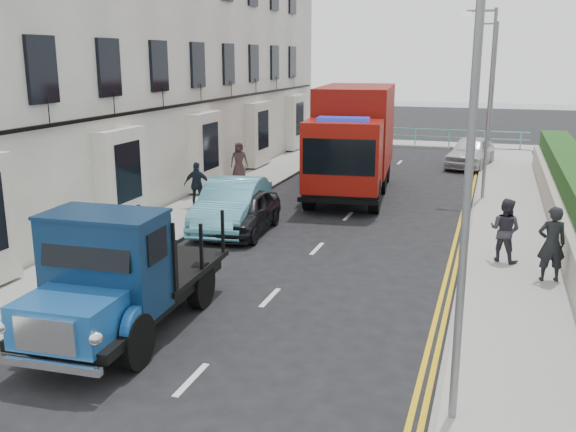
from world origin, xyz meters
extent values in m
plane|color=black|center=(0.00, 0.00, 0.00)|extent=(120.00, 120.00, 0.00)
cube|color=gray|center=(-5.20, 9.00, 0.06)|extent=(2.40, 38.00, 0.12)
cube|color=gray|center=(5.30, 9.00, 0.06)|extent=(2.60, 38.00, 0.12)
cube|color=gray|center=(0.00, 29.00, 0.06)|extent=(30.00, 2.50, 0.12)
plane|color=slate|center=(0.00, 60.00, 0.00)|extent=(120.00, 120.00, 0.00)
cube|color=silver|center=(-9.50, 13.00, 7.00)|extent=(6.00, 30.00, 14.00)
cube|color=black|center=(-6.35, 13.00, 3.60)|extent=(0.12, 28.00, 0.10)
cube|color=#B2AD9E|center=(6.60, 9.00, 0.55)|extent=(0.30, 28.00, 1.00)
cube|color=#59B2A5|center=(0.00, 28.20, 1.08)|extent=(13.00, 0.08, 0.06)
cube|color=#59B2A5|center=(0.00, 28.20, 0.65)|extent=(13.00, 0.06, 0.05)
cylinder|color=slate|center=(4.30, -2.00, 3.50)|extent=(0.12, 0.12, 7.00)
cylinder|color=slate|center=(4.30, 14.00, 3.50)|extent=(0.12, 0.12, 7.00)
cube|color=slate|center=(3.80, 14.00, 6.90)|extent=(1.00, 0.08, 0.08)
cube|color=beige|center=(3.30, 14.00, 6.78)|extent=(0.35, 0.18, 0.18)
cylinder|color=slate|center=(4.30, 24.00, 3.50)|extent=(0.12, 0.12, 7.00)
cube|color=slate|center=(3.80, 24.00, 6.90)|extent=(1.00, 0.08, 0.08)
cube|color=beige|center=(3.30, 24.00, 6.78)|extent=(0.35, 0.18, 0.18)
cylinder|color=black|center=(-2.95, -2.00, 0.50)|extent=(0.32, 1.02, 1.01)
cylinder|color=black|center=(-1.10, -1.91, 0.50)|extent=(0.32, 1.02, 1.01)
cylinder|color=black|center=(-3.09, 0.94, 0.50)|extent=(0.32, 1.02, 1.01)
cylinder|color=black|center=(-1.24, 1.03, 0.50)|extent=(0.32, 1.02, 1.01)
cube|color=black|center=(-2.09, -0.49, 0.65)|extent=(2.23, 5.13, 0.19)
cube|color=#1D589F|center=(-2.00, -2.42, 1.03)|extent=(1.69, 1.44, 0.76)
cube|color=silver|center=(-1.97, -3.13, 1.03)|extent=(1.10, 0.14, 0.58)
cube|color=#0D2747|center=(-2.06, -1.22, 1.63)|extent=(2.16, 1.36, 1.84)
cube|color=black|center=(-2.15, 0.77, 0.89)|extent=(2.34, 3.04, 0.13)
cylinder|color=black|center=(-1.53, 10.53, 0.60)|extent=(0.47, 1.24, 1.21)
cylinder|color=black|center=(0.76, 10.76, 0.60)|extent=(0.47, 1.24, 1.21)
cylinder|color=black|center=(-1.88, 13.91, 0.60)|extent=(0.47, 1.24, 1.21)
cylinder|color=black|center=(0.41, 14.15, 0.60)|extent=(0.47, 1.24, 1.21)
cylinder|color=black|center=(-2.13, 16.32, 0.60)|extent=(0.47, 1.24, 1.21)
cylinder|color=black|center=(0.17, 16.55, 0.60)|extent=(0.47, 1.24, 1.21)
cube|color=black|center=(-0.68, 13.49, 0.82)|extent=(3.30, 7.91, 0.27)
cube|color=maroon|center=(-0.38, 10.65, 1.98)|extent=(2.84, 2.35, 2.42)
cube|color=black|center=(-0.28, 9.64, 2.09)|extent=(2.41, 0.34, 1.21)
cube|color=maroon|center=(-0.80, 14.69, 2.53)|extent=(3.32, 5.96, 3.29)
imported|color=black|center=(-2.60, 7.00, 0.65)|extent=(1.76, 3.91, 1.30)
imported|color=#5EB2CA|center=(-3.17, 7.38, 0.77)|extent=(2.26, 4.88, 1.55)
imported|color=#9C9CA0|center=(-2.60, 18.00, 0.78)|extent=(2.89, 5.64, 1.57)
imported|color=black|center=(-3.15, 22.60, 0.77)|extent=(2.62, 5.59, 1.55)
imported|color=silver|center=(3.50, 21.72, 0.75)|extent=(2.50, 4.66, 1.51)
imported|color=black|center=(6.06, 4.84, 1.03)|extent=(0.75, 0.57, 1.82)
imported|color=#332F3A|center=(5.02, 6.09, 0.96)|extent=(1.00, 0.91, 1.68)
imported|color=black|center=(-5.28, 9.24, 0.92)|extent=(1.01, 0.60, 1.60)
imported|color=#3C2B2B|center=(-6.00, 14.88, 0.91)|extent=(0.92, 0.84, 1.58)
camera|label=1|loc=(4.61, -10.89, 5.34)|focal=40.00mm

